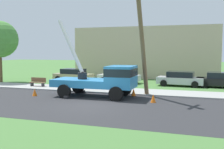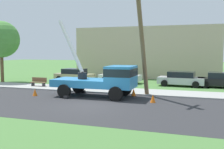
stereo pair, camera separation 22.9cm
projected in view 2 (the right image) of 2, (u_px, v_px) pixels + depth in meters
name	position (u px, v px, depth m)	size (l,w,h in m)	color
ground_plane	(136.00, 83.00, 28.56)	(120.00, 120.00, 0.00)	#477538
road_asphalt	(90.00, 105.00, 17.26)	(80.00, 8.99, 0.01)	#2B2B2D
sidewalk_strip	(119.00, 91.00, 22.94)	(80.00, 3.07, 0.10)	#9E9E99
utility_truck	(104.00, 78.00, 19.92)	(6.79, 3.20, 5.98)	#2D84C6
leaning_utility_pole	(142.00, 36.00, 19.56)	(0.85, 2.90, 8.82)	brown
traffic_cone_ahead	(153.00, 98.00, 17.90)	(0.36, 0.36, 0.56)	orange
traffic_cone_behind	(35.00, 92.00, 20.58)	(0.36, 0.36, 0.56)	orange
traffic_cone_curbside	(134.00, 92.00, 20.53)	(0.36, 0.36, 0.56)	orange
parked_sedan_tan	(74.00, 75.00, 30.28)	(4.55, 2.29, 1.42)	tan
parked_sedan_white	(120.00, 76.00, 28.87)	(4.55, 2.29, 1.42)	silver
parked_sedan_silver	(181.00, 79.00, 26.16)	(4.52, 2.22, 1.42)	#B7B7BF
parked_sedan_black	(222.00, 80.00, 25.09)	(4.51, 2.21, 1.42)	black
park_bench	(39.00, 82.00, 25.57)	(1.60, 0.45, 0.90)	brown
roadside_tree_near	(1.00, 39.00, 29.35)	(4.00, 4.00, 6.68)	brown
lowrise_building_backdrop	(148.00, 52.00, 35.44)	(18.00, 6.00, 6.40)	#C6B293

